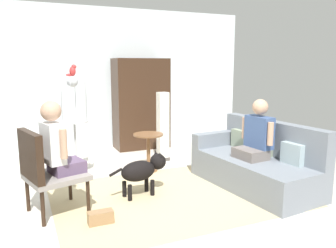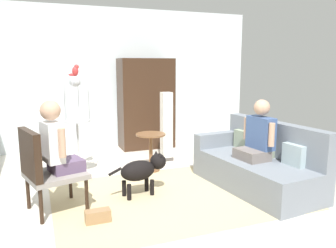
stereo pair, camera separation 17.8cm
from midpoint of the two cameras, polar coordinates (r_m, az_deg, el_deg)
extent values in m
plane|color=beige|center=(4.59, -0.69, -11.98)|extent=(7.31, 7.31, 0.00)
cube|color=silver|center=(7.22, -10.47, 7.55)|extent=(6.06, 0.12, 2.86)
cube|color=#C6B284|center=(4.60, 0.16, -11.87)|extent=(3.13, 2.19, 0.01)
cube|color=slate|center=(4.96, 13.22, -7.94)|extent=(1.05, 1.95, 0.43)
cube|color=slate|center=(5.08, 16.34, -2.29)|extent=(0.36, 1.88, 0.49)
cube|color=slate|center=(5.50, 7.42, -2.47)|extent=(0.89, 0.26, 0.22)
cube|color=#9EB2B7|center=(4.70, 19.23, -4.76)|extent=(0.13, 0.33, 0.28)
cube|color=gray|center=(5.04, 14.84, -3.53)|extent=(0.13, 0.30, 0.28)
cube|color=gray|center=(5.41, 11.08, -2.47)|extent=(0.13, 0.32, 0.28)
cylinder|color=black|center=(4.59, -17.29, -9.76)|extent=(0.04, 0.04, 0.40)
cylinder|color=black|center=(4.16, -14.56, -11.75)|extent=(0.04, 0.04, 0.40)
cylinder|color=black|center=(4.44, -23.69, -10.87)|extent=(0.04, 0.04, 0.40)
cylinder|color=black|center=(3.98, -21.61, -13.12)|extent=(0.04, 0.04, 0.40)
cube|color=gray|center=(4.21, -19.47, -8.39)|extent=(0.77, 0.75, 0.06)
cube|color=black|center=(4.04, -23.36, -4.94)|extent=(0.24, 0.60, 0.54)
cube|color=slate|center=(4.83, 12.72, -4.89)|extent=(0.38, 0.45, 0.14)
cube|color=#3F598C|center=(4.86, 14.10, -1.32)|extent=(0.22, 0.44, 0.44)
sphere|color=tan|center=(4.81, 14.28, 2.79)|extent=(0.22, 0.22, 0.22)
cylinder|color=tan|center=(4.65, 15.86, -1.62)|extent=(0.08, 0.08, 0.31)
cylinder|color=tan|center=(5.01, 11.83, -0.64)|extent=(0.08, 0.08, 0.31)
cube|color=#5E4A68|center=(4.22, -17.88, -6.81)|extent=(0.44, 0.43, 0.14)
cube|color=white|center=(4.09, -20.06, -3.06)|extent=(0.27, 0.38, 0.47)
sphere|color=tan|center=(4.03, -20.37, 2.06)|extent=(0.23, 0.23, 0.23)
cylinder|color=tan|center=(4.30, -20.53, -2.17)|extent=(0.08, 0.08, 0.33)
cylinder|color=tan|center=(3.91, -18.48, -3.21)|extent=(0.08, 0.08, 0.33)
cylinder|color=brown|center=(5.45, -4.28, -1.79)|extent=(0.48, 0.48, 0.02)
cylinder|color=brown|center=(5.52, -4.24, -4.95)|extent=(0.06, 0.06, 0.59)
cylinder|color=brown|center=(5.60, -4.21, -7.74)|extent=(0.29, 0.29, 0.03)
ellipsoid|color=black|center=(4.48, -6.20, -7.90)|extent=(0.51, 0.34, 0.27)
sphere|color=black|center=(4.60, -2.83, -6.35)|extent=(0.22, 0.22, 0.22)
cone|color=black|center=(4.61, -3.18, -4.89)|extent=(0.06, 0.06, 0.06)
cone|color=black|center=(4.52, -2.49, -5.19)|extent=(0.06, 0.06, 0.06)
cylinder|color=black|center=(4.34, -9.99, -8.04)|extent=(0.18, 0.07, 0.10)
cylinder|color=black|center=(4.70, -4.76, -10.10)|extent=(0.06, 0.06, 0.21)
cylinder|color=black|center=(4.57, -3.78, -10.69)|extent=(0.06, 0.06, 0.21)
cylinder|color=black|center=(4.56, -8.51, -10.82)|extent=(0.06, 0.06, 0.21)
cylinder|color=black|center=(4.43, -7.62, -11.46)|extent=(0.06, 0.06, 0.21)
cylinder|color=silver|center=(5.43, -16.02, -8.66)|extent=(0.36, 0.36, 0.03)
cylinder|color=silver|center=(5.32, -16.24, -4.37)|extent=(0.04, 0.04, 0.87)
cylinder|color=silver|center=(5.23, -16.47, 0.36)|extent=(0.40, 0.40, 0.02)
cylinder|color=silver|center=(5.21, -14.57, 3.77)|extent=(0.01, 0.01, 0.58)
cylinder|color=silver|center=(5.32, -15.15, 3.86)|extent=(0.01, 0.01, 0.58)
cylinder|color=silver|center=(5.37, -16.26, 3.87)|extent=(0.01, 0.01, 0.58)
cylinder|color=silver|center=(5.36, -17.50, 3.79)|extent=(0.01, 0.01, 0.58)
cylinder|color=silver|center=(5.28, -18.44, 3.66)|extent=(0.01, 0.01, 0.58)
cylinder|color=silver|center=(5.17, -18.72, 3.51)|extent=(0.01, 0.01, 0.58)
cylinder|color=silver|center=(5.06, -18.20, 3.41)|extent=(0.01, 0.01, 0.58)
cylinder|color=silver|center=(5.00, -17.04, 3.40)|extent=(0.01, 0.01, 0.58)
cylinder|color=silver|center=(5.02, -15.71, 3.49)|extent=(0.01, 0.01, 0.58)
cylinder|color=silver|center=(5.10, -14.77, 3.63)|extent=(0.01, 0.01, 0.58)
sphere|color=silver|center=(5.17, -16.80, 6.86)|extent=(0.16, 0.16, 0.16)
ellipsoid|color=red|center=(5.16, -16.78, 8.52)|extent=(0.09, 0.10, 0.14)
sphere|color=red|center=(5.16, -16.59, 9.24)|extent=(0.07, 0.07, 0.07)
cone|color=#D8BF4C|center=(5.17, -16.20, 9.26)|extent=(0.03, 0.02, 0.02)
ellipsoid|color=red|center=(5.16, -17.19, 7.93)|extent=(0.12, 0.03, 0.04)
cube|color=#4C4742|center=(6.20, -1.69, -5.81)|extent=(0.20, 0.20, 0.06)
cube|color=white|center=(6.06, -1.72, -0.17)|extent=(0.18, 0.18, 1.18)
cube|color=#382316|center=(7.01, -5.32, 3.43)|extent=(1.10, 0.56, 1.84)
cube|color=#99724C|center=(3.91, -12.62, -15.14)|extent=(0.28, 0.13, 0.14)
camera|label=1|loc=(0.09, -91.15, -0.20)|focal=36.12mm
camera|label=2|loc=(0.09, 88.85, 0.20)|focal=36.12mm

